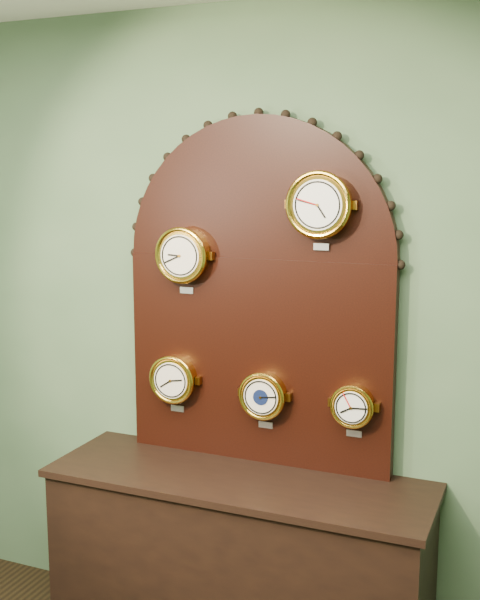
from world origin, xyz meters
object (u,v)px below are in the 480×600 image
at_px(tide_clock, 353,406).
at_px(arabic_clock, 320,205).
at_px(hygrometer, 174,379).
at_px(roman_clock, 183,255).
at_px(shop_counter, 238,571).
at_px(barometer, 263,395).
at_px(display_board, 258,282).

bearing_deg(tide_clock, arabic_clock, -179.17).
xyz_separation_m(hygrometer, tide_clock, (0.83, 0.00, -0.02)).
relative_size(roman_clock, arabic_clock, 0.93).
bearing_deg(hygrometer, shop_counter, -21.99).
distance_m(barometer, tide_clock, 0.39).
relative_size(shop_counter, tide_clock, 6.80).
bearing_deg(arabic_clock, display_board, 166.84).
bearing_deg(tide_clock, roman_clock, -179.87).
height_order(display_board, barometer, display_board).
relative_size(hygrometer, tide_clock, 1.16).
bearing_deg(tide_clock, hygrometer, -179.93).
xyz_separation_m(roman_clock, tide_clock, (0.77, 0.00, -0.59)).
distance_m(shop_counter, hygrometer, 0.88).
xyz_separation_m(display_board, arabic_clock, (0.29, -0.07, 0.34)).
distance_m(roman_clock, hygrometer, 0.57).
distance_m(shop_counter, tide_clock, 0.88).
height_order(shop_counter, display_board, display_board).
distance_m(shop_counter, arabic_clock, 1.60).
bearing_deg(arabic_clock, roman_clock, 179.95).
bearing_deg(hygrometer, arabic_clock, -0.10).
bearing_deg(barometer, roman_clock, -179.88).
height_order(shop_counter, roman_clock, roman_clock).
relative_size(arabic_clock, barometer, 1.23).
xyz_separation_m(roman_clock, arabic_clock, (0.62, -0.00, 0.23)).
relative_size(shop_counter, arabic_clock, 4.97).
relative_size(arabic_clock, tide_clock, 1.37).
height_order(arabic_clock, barometer, arabic_clock).
distance_m(display_board, tide_clock, 0.66).
height_order(display_board, roman_clock, display_board).
bearing_deg(tide_clock, barometer, -179.87).
relative_size(shop_counter, roman_clock, 5.36).
xyz_separation_m(shop_counter, tide_clock, (0.45, 0.15, 0.75)).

